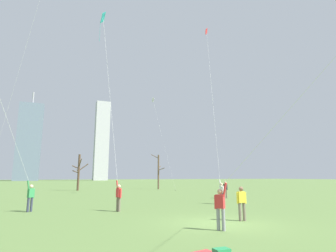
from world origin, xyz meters
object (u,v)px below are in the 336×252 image
(bystander_far_off_by_trees, at_px, (225,189))
(bystander_strolling_midfield, at_px, (242,202))
(kite_flyer_midfield_left_purple, at_px, (14,148))
(kite_flyer_midfield_right_red, at_px, (219,162))
(bare_tree_rightmost, at_px, (158,171))
(bare_tree_left_of_center, at_px, (79,171))
(kite_flyer_midfield_center_teal, at_px, (114,144))
(distant_kite_drifting_right_white, at_px, (155,106))
(kite_flyer_foreground_right_green, at_px, (277,140))

(bystander_far_off_by_trees, xyz_separation_m, bystander_strolling_midfield, (-7.38, -11.88, 0.00))
(kite_flyer_midfield_left_purple, relative_size, bystander_strolling_midfield, 9.51)
(kite_flyer_midfield_right_red, xyz_separation_m, bystander_strolling_midfield, (-4.24, -8.18, -2.38))
(bare_tree_rightmost, relative_size, bare_tree_left_of_center, 1.07)
(kite_flyer_midfield_left_purple, bearing_deg, bystander_far_off_by_trees, 15.27)
(kite_flyer_midfield_left_purple, xyz_separation_m, kite_flyer_midfield_center_teal, (5.92, 0.31, 0.55))
(kite_flyer_midfield_left_purple, height_order, bare_tree_left_of_center, kite_flyer_midfield_left_purple)
(bystander_strolling_midfield, distance_m, bare_tree_left_of_center, 33.69)
(distant_kite_drifting_right_white, bearing_deg, bystander_strolling_midfield, -103.02)
(kite_flyer_midfield_right_red, bearing_deg, bystander_strolling_midfield, -117.38)
(kite_flyer_midfield_right_red, relative_size, distant_kite_drifting_right_white, 1.22)
(bare_tree_left_of_center, bearing_deg, bare_tree_rightmost, -2.28)
(kite_flyer_foreground_right_green, relative_size, kite_flyer_midfield_left_purple, 0.94)
(kite_flyer_midfield_right_red, distance_m, kite_flyer_midfield_center_teal, 9.16)
(bystander_far_off_by_trees, distance_m, bare_tree_left_of_center, 24.64)
(bystander_far_off_by_trees, bearing_deg, bystander_strolling_midfield, -121.85)
(bystander_strolling_midfield, relative_size, bare_tree_rightmost, 0.27)
(kite_flyer_midfield_right_red, distance_m, bare_tree_rightmost, 24.96)
(kite_flyer_midfield_right_red, height_order, kite_flyer_midfield_center_teal, kite_flyer_midfield_right_red)
(bare_tree_rightmost, bearing_deg, kite_flyer_midfield_center_teal, -117.34)
(distant_kite_drifting_right_white, bearing_deg, kite_flyer_midfield_center_teal, -115.94)
(bare_tree_left_of_center, bearing_deg, bystander_far_off_by_trees, -60.78)
(kite_flyer_foreground_right_green, bearing_deg, kite_flyer_midfield_left_purple, 131.04)
(kite_flyer_midfield_right_red, xyz_separation_m, kite_flyer_foreground_right_green, (-5.56, -12.05, 0.12))
(kite_flyer_midfield_right_red, height_order, bare_tree_rightmost, kite_flyer_midfield_right_red)
(bare_tree_left_of_center, bearing_deg, kite_flyer_midfield_right_red, -70.60)
(kite_flyer_midfield_left_purple, relative_size, bystander_far_off_by_trees, 9.51)
(kite_flyer_midfield_right_red, bearing_deg, kite_flyer_midfield_center_teal, -174.06)
(kite_flyer_midfield_center_teal, distance_m, bare_tree_rightmost, 28.79)
(kite_flyer_midfield_left_purple, bearing_deg, distant_kite_drifting_right_white, 54.60)
(bystander_strolling_midfield, distance_m, bare_tree_rightmost, 33.91)
(bare_tree_left_of_center, bearing_deg, distant_kite_drifting_right_white, -3.02)
(kite_flyer_foreground_right_green, height_order, kite_flyer_midfield_center_teal, kite_flyer_midfield_center_teal)
(bystander_strolling_midfield, distance_m, distant_kite_drifting_right_white, 36.12)
(distant_kite_drifting_right_white, bearing_deg, bare_tree_left_of_center, 176.98)
(bystander_far_off_by_trees, bearing_deg, bare_tree_rightmost, 87.21)
(kite_flyer_midfield_right_red, bearing_deg, distant_kite_drifting_right_white, 82.28)
(kite_flyer_foreground_right_green, distance_m, kite_flyer_midfield_left_purple, 14.33)
(kite_flyer_midfield_right_red, relative_size, kite_flyer_midfield_center_teal, 1.16)
(kite_flyer_midfield_left_purple, bearing_deg, kite_flyer_midfield_center_teal, 2.97)
(kite_flyer_midfield_center_teal, height_order, bystander_far_off_by_trees, kite_flyer_midfield_center_teal)
(bare_tree_rightmost, bearing_deg, kite_flyer_midfield_right_red, -99.59)
(kite_flyer_foreground_right_green, xyz_separation_m, bystander_far_off_by_trees, (8.70, 15.75, -2.49))
(kite_flyer_foreground_right_green, bearing_deg, distant_kite_drifting_right_white, 76.34)
(kite_flyer_midfield_right_red, height_order, bystander_far_off_by_trees, kite_flyer_midfield_right_red)
(distant_kite_drifting_right_white, bearing_deg, kite_flyer_midfield_left_purple, -125.40)
(kite_flyer_foreground_right_green, bearing_deg, kite_flyer_midfield_right_red, 65.22)
(kite_flyer_midfield_center_teal, distance_m, distant_kite_drifting_right_white, 30.00)
(bystander_strolling_midfield, bearing_deg, kite_flyer_midfield_right_red, 62.62)
(bystander_far_off_by_trees, relative_size, bystander_strolling_midfield, 1.00)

